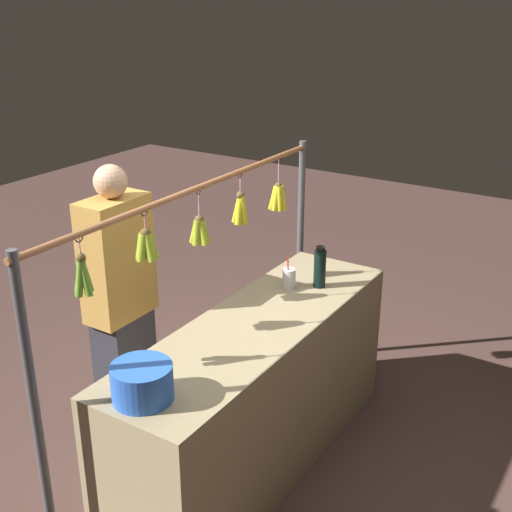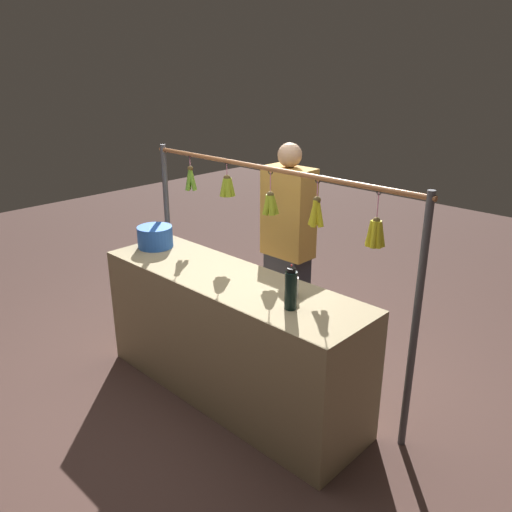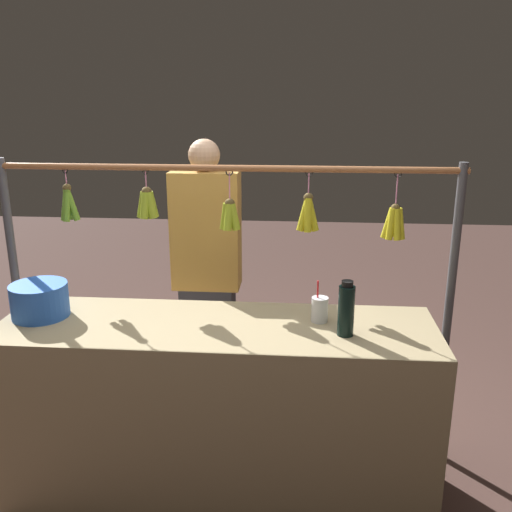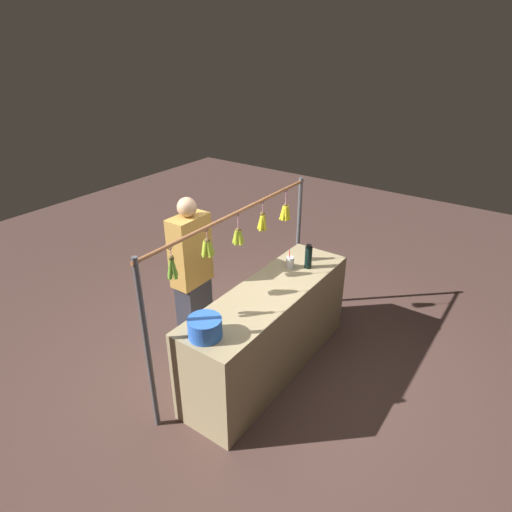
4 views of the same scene
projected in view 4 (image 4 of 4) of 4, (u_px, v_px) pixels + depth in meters
ground_plane at (268, 366)px, 4.31m from camera, size 12.00×12.00×0.00m
market_counter at (269, 330)px, 4.10m from camera, size 2.01×0.59×0.89m
display_rack at (239, 254)px, 4.00m from camera, size 2.33×0.13×1.59m
water_bottle at (308, 257)px, 4.24m from camera, size 0.07×0.07×0.25m
blue_bucket at (205, 328)px, 3.27m from camera, size 0.26×0.26×0.16m
drink_cup at (290, 262)px, 4.26m from camera, size 0.08×0.08×0.20m
vendor_person at (192, 279)px, 4.22m from camera, size 0.39×0.21×1.66m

